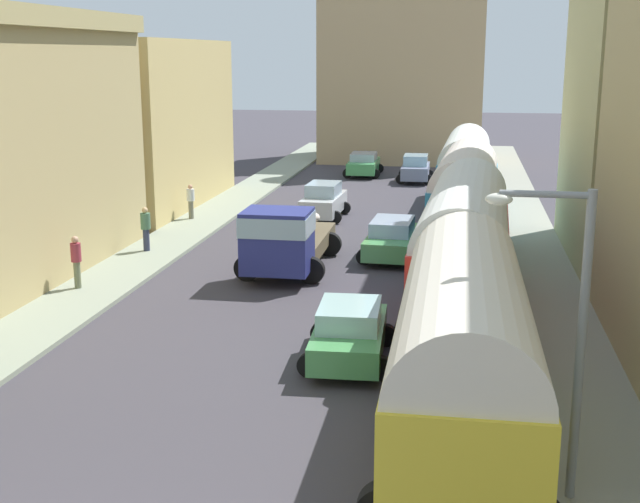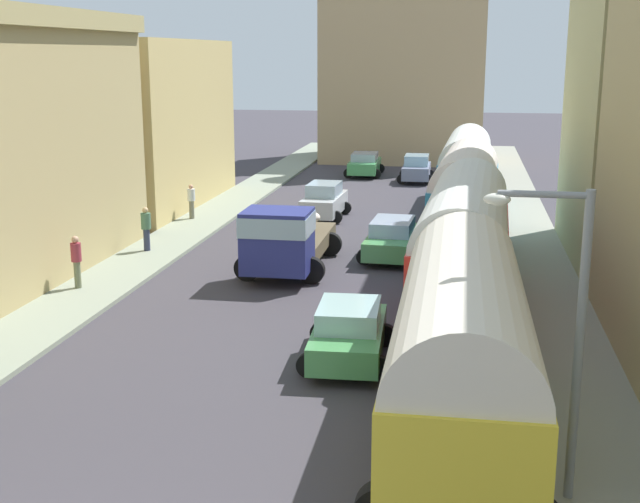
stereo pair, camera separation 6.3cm
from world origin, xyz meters
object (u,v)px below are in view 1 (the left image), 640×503
Objects in this scene: car_3 at (392,238)px; car_4 at (416,169)px; car_2 at (349,333)px; pedestrian_2 at (76,260)px; pedestrian_1 at (146,228)px; streetlamp_near at (566,318)px; car_0 at (324,201)px; cargo_truck_0 at (286,238)px; parked_bus_2 at (465,193)px; pedestrian_0 at (191,201)px; parked_bus_1 at (465,242)px; parked_bus_0 at (463,351)px; parked_bus_3 at (465,166)px; car_1 at (364,164)px.

car_4 is (-0.26, 19.43, 0.05)m from car_3.
pedestrian_2 is at bearing 153.96° from car_2.
streetlamp_near is (13.73, -16.23, 2.31)m from pedestrian_1.
car_0 is at bearing -106.38° from car_4.
car_0 is at bearing 92.05° from cargo_truck_0.
parked_bus_2 is 2.02× the size of car_3.
cargo_truck_0 reaches higher than pedestrian_1.
cargo_truck_0 is 10.52m from pedestrian_0.
car_4 is at bearing 69.99° from pedestrian_2.
pedestrian_0 is at bearing 134.66° from parked_bus_1.
parked_bus_0 is 1.62× the size of streetlamp_near.
parked_bus_1 reaches higher than car_2.
car_0 is at bearing 17.08° from pedestrian_0.
parked_bus_2 is 13.00m from pedestrian_0.
parked_bus_3 is 5.12× the size of pedestrian_2.
parked_bus_2 is 3.56m from car_3.
pedestrian_1 is at bearing 161.54° from cargo_truck_0.
car_2 is (3.37, -8.08, -0.54)m from cargo_truck_0.
parked_bus_2 reaches higher than pedestrian_2.
pedestrian_1 is (-9.31, 10.06, 0.30)m from car_2.
parked_bus_0 reaches higher than parked_bus_3.
parked_bus_3 is 2.18× the size of car_3.
car_0 reaches higher than car_2.
pedestrian_0 is at bearing 120.27° from car_2.
pedestrian_2 reaches higher than car_4.
car_4 is at bearing 65.92° from pedestrian_1.
parked_bus_1 is at bearing -33.92° from cargo_truck_0.
parked_bus_2 reaches higher than car_1.
parked_bus_0 is 0.90× the size of parked_bus_1.
parked_bus_2 is 1.32× the size of cargo_truck_0.
car_0 is at bearing 105.59° from parked_bus_0.
car_3 is (0.11, 11.14, 0.00)m from car_2.
pedestrian_2 is (-6.20, -3.41, -0.21)m from cargo_truck_0.
pedestrian_1 reaches higher than car_3.
parked_bus_2 is 19.21m from streetlamp_near.
parked_bus_1 is 2.39× the size of car_1.
parked_bus_0 is 27.00m from parked_bus_3.
parked_bus_2 is 4.75× the size of pedestrian_2.
cargo_truck_0 is at bearing 115.11° from parked_bus_0.
streetlamp_near is at bearing -76.02° from car_3.
parked_bus_1 reaches higher than car_3.
parked_bus_1 is 17.74m from pedestrian_0.
car_2 is 1.07× the size of car_4.
pedestrian_0 reaches higher than car_1.
pedestrian_1 is at bearing -135.52° from parked_bus_3.
parked_bus_1 is at bearing -77.54° from car_1.
streetlamp_near is (13.99, -10.84, 2.28)m from pedestrian_2.
parked_bus_0 is at bearing -51.35° from pedestrian_1.
car_2 is at bearing -125.28° from parked_bus_1.
cargo_truck_0 is at bearing 118.68° from streetlamp_near.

